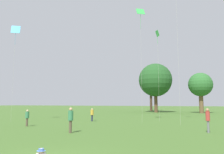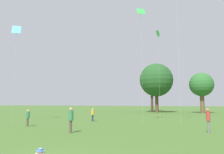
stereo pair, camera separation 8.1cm
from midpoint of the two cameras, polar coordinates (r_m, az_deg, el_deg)
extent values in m
sphere|color=#DBAD89|center=(8.79, -18.28, -17.86)|extent=(0.19, 0.19, 0.19)
cylinder|color=#4C70B7|center=(8.79, -18.28, -17.83)|extent=(0.33, 0.33, 0.01)
cylinder|color=#4C70B7|center=(8.78, -18.27, -17.58)|extent=(0.20, 0.20, 0.09)
cylinder|color=brown|center=(16.78, -10.95, -12.62)|extent=(0.28, 0.28, 0.91)
cylinder|color=#387A51|center=(16.72, -10.88, -9.86)|extent=(0.52, 0.52, 0.72)
sphere|color=tan|center=(16.70, -10.85, -8.27)|extent=(0.25, 0.25, 0.25)
cylinder|color=slate|center=(17.95, 23.72, -11.84)|extent=(0.20, 0.20, 0.88)
cylinder|color=#B23833|center=(17.89, 23.60, -9.34)|extent=(0.37, 0.37, 0.69)
sphere|color=#A37556|center=(17.87, 23.53, -7.90)|extent=(0.24, 0.24, 0.24)
cylinder|color=brown|center=(22.59, -21.43, -10.93)|extent=(0.22, 0.22, 0.76)
cylinder|color=#387A51|center=(22.55, -21.36, -9.21)|extent=(0.39, 0.39, 0.60)
sphere|color=#DBAD89|center=(22.53, -21.32, -8.22)|extent=(0.21, 0.21, 0.21)
cylinder|color=#282D42|center=(26.89, -5.33, -10.63)|extent=(0.29, 0.29, 0.75)
cylinder|color=gold|center=(26.85, -5.31, -9.20)|extent=(0.53, 0.53, 0.59)
sphere|color=#DBAD89|center=(26.84, -5.31, -8.38)|extent=(0.20, 0.20, 0.20)
cube|color=green|center=(28.26, 11.69, 11.07)|extent=(0.60, 0.78, 0.73)
cylinder|color=green|center=(28.02, 11.73, 9.47)|extent=(0.02, 0.02, 1.12)
cylinder|color=#BCB7A8|center=(27.11, 11.96, 0.15)|extent=(0.01, 0.01, 10.79)
cube|color=green|center=(27.22, 7.34, 16.63)|extent=(1.11, 0.98, 0.86)
cylinder|color=green|center=(26.74, 7.39, 14.14)|extent=(0.02, 0.02, 1.84)
cylinder|color=#BCB7A8|center=(25.36, 7.57, 3.04)|extent=(0.01, 0.01, 12.98)
cube|color=#339EDB|center=(30.06, -23.93, 11.30)|extent=(1.08, 0.87, 1.01)
cylinder|color=#339EDB|center=(29.74, -24.04, 9.19)|extent=(0.02, 0.02, 1.57)
cylinder|color=#BCB7A8|center=(28.88, -24.46, 0.63)|extent=(0.01, 0.01, 11.22)
cylinder|color=#BCB7A8|center=(23.89, 16.56, 12.08)|extent=(0.01, 0.01, 19.60)
cylinder|color=brown|center=(51.87, 11.34, -6.08)|extent=(0.77, 0.77, 5.41)
sphere|color=#235123|center=(52.14, 11.22, -0.77)|extent=(7.74, 7.74, 7.74)
cylinder|color=brown|center=(51.05, 22.23, -6.07)|extent=(0.89, 0.89, 4.76)
sphere|color=#2D662D|center=(51.20, 22.04, -1.82)|extent=(5.13, 5.13, 5.13)
cylinder|color=#473323|center=(62.16, 10.12, -6.17)|extent=(0.66, 0.66, 5.48)
sphere|color=#337033|center=(62.32, 10.05, -2.48)|extent=(4.62, 4.62, 4.62)
camera|label=1|loc=(0.04, -90.16, 0.02)|focal=35.00mm
camera|label=2|loc=(0.04, 89.84, -0.02)|focal=35.00mm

